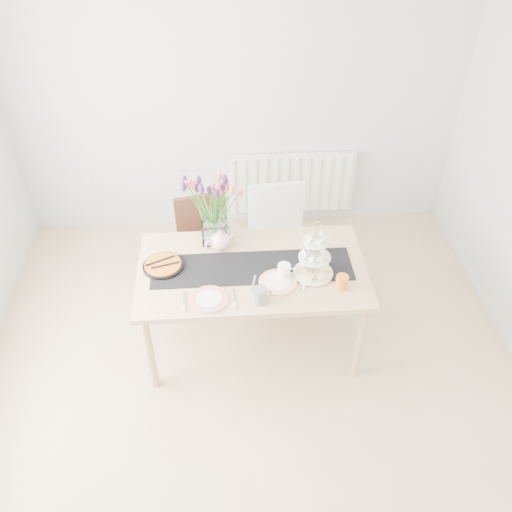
{
  "coord_description": "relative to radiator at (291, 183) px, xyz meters",
  "views": [
    {
      "loc": [
        -0.14,
        -2.19,
        3.25
      ],
      "look_at": [
        0.05,
        0.59,
        0.9
      ],
      "focal_mm": 38.0,
      "sensor_mm": 36.0,
      "label": 1
    }
  ],
  "objects": [
    {
      "name": "tart_tin",
      "position": [
        -1.09,
        -1.49,
        0.32
      ],
      "size": [
        0.28,
        0.28,
        0.03
      ],
      "rotation": [
        0.0,
        0.0,
        0.0
      ],
      "color": "black",
      "rests_on": "dining_table"
    },
    {
      "name": "mug_grey",
      "position": [
        -0.44,
        -1.88,
        0.36
      ],
      "size": [
        0.11,
        0.11,
        0.11
      ],
      "primitive_type": "cylinder",
      "rotation": [
        0.0,
        0.0,
        0.18
      ],
      "color": "gray",
      "rests_on": "dining_table"
    },
    {
      "name": "chair_white",
      "position": [
        -0.22,
        -0.86,
        0.09
      ],
      "size": [
        0.49,
        0.49,
        0.92
      ],
      "rotation": [
        0.0,
        0.0,
        0.07
      ],
      "color": "white",
      "rests_on": "ground"
    },
    {
      "name": "plate_right",
      "position": [
        -0.31,
        -1.71,
        0.31
      ],
      "size": [
        0.31,
        0.31,
        0.01
      ],
      "primitive_type": "cylinder",
      "rotation": [
        0.0,
        0.0,
        -0.23
      ],
      "color": "white",
      "rests_on": "dining_table"
    },
    {
      "name": "dining_table",
      "position": [
        -0.47,
        -1.55,
        0.22
      ],
      "size": [
        1.6,
        0.9,
        0.75
      ],
      "color": "tan",
      "rests_on": "ground"
    },
    {
      "name": "mug_orange",
      "position": [
        0.11,
        -1.78,
        0.35
      ],
      "size": [
        0.12,
        0.12,
        0.1
      ],
      "primitive_type": "cylinder",
      "rotation": [
        0.0,
        0.0,
        1.0
      ],
      "color": "orange",
      "rests_on": "dining_table"
    },
    {
      "name": "cream_jug",
      "position": [
        -0.03,
        -1.42,
        0.35
      ],
      "size": [
        0.1,
        0.1,
        0.1
      ],
      "primitive_type": "cylinder",
      "rotation": [
        0.0,
        0.0,
        0.0
      ],
      "color": "white",
      "rests_on": "dining_table"
    },
    {
      "name": "table_runner",
      "position": [
        -0.47,
        -1.55,
        0.3
      ],
      "size": [
        1.4,
        0.35,
        0.01
      ],
      "primitive_type": "cube",
      "color": "black",
      "rests_on": "dining_table"
    },
    {
      "name": "cake_stand",
      "position": [
        -0.05,
        -1.64,
        0.41
      ],
      "size": [
        0.27,
        0.27,
        0.4
      ],
      "rotation": [
        0.0,
        0.0,
        -0.28
      ],
      "color": "gold",
      "rests_on": "dining_table"
    },
    {
      "name": "chair_brown",
      "position": [
        -0.82,
        -0.87,
        0.04
      ],
      "size": [
        0.5,
        0.5,
        0.85
      ],
      "rotation": [
        0.0,
        0.0,
        0.23
      ],
      "color": "#3B1F15",
      "rests_on": "ground"
    },
    {
      "name": "plate_left",
      "position": [
        -0.77,
        -1.84,
        0.31
      ],
      "size": [
        0.26,
        0.26,
        0.01
      ],
      "primitive_type": "cylinder",
      "rotation": [
        0.0,
        0.0,
        0.03
      ],
      "color": "silver",
      "rests_on": "dining_table"
    },
    {
      "name": "teapot",
      "position": [
        -0.69,
        -1.32,
        0.37
      ],
      "size": [
        0.29,
        0.27,
        0.15
      ],
      "primitive_type": null,
      "rotation": [
        0.0,
        0.0,
        0.42
      ],
      "color": "white",
      "rests_on": "dining_table"
    },
    {
      "name": "radiator",
      "position": [
        0.0,
        0.0,
        0.0
      ],
      "size": [
        1.2,
        0.08,
        0.6
      ],
      "primitive_type": "cube",
      "color": "white",
      "rests_on": "room_shell"
    },
    {
      "name": "tulip_vase",
      "position": [
        -0.73,
        -1.21,
        0.67
      ],
      "size": [
        0.67,
        0.67,
        0.57
      ],
      "rotation": [
        0.0,
        0.0,
        0.11
      ],
      "color": "silver",
      "rests_on": "dining_table"
    },
    {
      "name": "mug_white",
      "position": [
        -0.26,
        -1.65,
        0.35
      ],
      "size": [
        0.09,
        0.09,
        0.1
      ],
      "primitive_type": "cylinder",
      "rotation": [
        0.0,
        0.0,
        -0.07
      ],
      "color": "white",
      "rests_on": "dining_table"
    },
    {
      "name": "room_shell",
      "position": [
        -0.5,
        -2.19,
        0.85
      ],
      "size": [
        4.5,
        4.5,
        4.5
      ],
      "color": "tan",
      "rests_on": "ground"
    }
  ]
}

